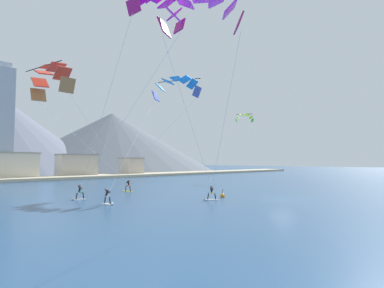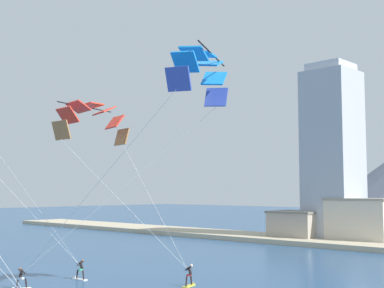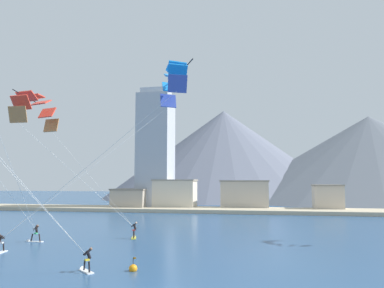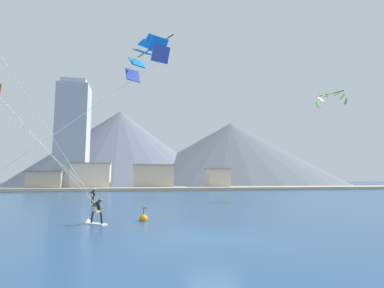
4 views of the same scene
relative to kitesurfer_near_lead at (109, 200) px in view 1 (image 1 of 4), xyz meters
The scene contains 16 objects.
ground_plane 18.83m from the kitesurfer_near_lead, 31.88° to the right, with size 400.00×400.00×0.00m, color navy.
kitesurfer_near_lead is the anchor object (origin of this frame).
kitesurfer_near_trail 5.79m from the kitesurfer_near_lead, 96.90° to the left, with size 1.77×0.61×1.73m.
kitesurfer_mid_center 10.89m from the kitesurfer_near_lead, 24.00° to the right, with size 1.57×1.45×1.63m.
kitesurfer_far_left 12.83m from the kitesurfer_near_lead, 50.83° to the left, with size 0.88×1.78×1.79m.
parafoil_kite_near_lead 20.67m from the kitesurfer_near_lead, 22.17° to the left, with size 15.62×9.01×15.29m.
parafoil_kite_near_trail 18.39m from the kitesurfer_near_lead, 90.43° to the right, with size 5.41×14.37×16.89m.
parafoil_kite_mid_center 19.32m from the kitesurfer_near_lead, 84.75° to the right, with size 11.83×10.13×15.59m.
parafoil_kite_far_left 16.22m from the kitesurfer_near_lead, 109.61° to the left, with size 12.80×8.08×14.01m.
parafoil_kite_distant_high_outer 44.23m from the kitesurfer_near_lead, 17.99° to the left, with size 3.40×3.37×1.92m.
race_marker_buoy 13.50m from the kitesurfer_near_lead, 16.08° to the right, with size 0.56×0.56×1.02m.
shoreline_strip 48.48m from the kitesurfer_near_lead, 70.75° to the left, with size 180.00×10.00×0.70m, color #BCAD8E.
shore_building_harbour_front 49.03m from the kitesurfer_near_lead, 86.49° to the left, with size 8.92×5.25×6.32m.
shore_building_promenade_mid 60.10m from the kitesurfer_near_lead, 56.04° to the left, with size 5.53×6.05×5.31m.
shore_building_quay_west 53.47m from the kitesurfer_near_lead, 70.92° to the left, with size 9.96×5.27×6.14m.
mountain_peak_west_ridge 116.70m from the kitesurfer_near_lead, 61.61° to the left, with size 95.39×95.39×27.18m.
Camera 1 is at (-30.56, -17.59, 4.33)m, focal length 28.00 mm.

